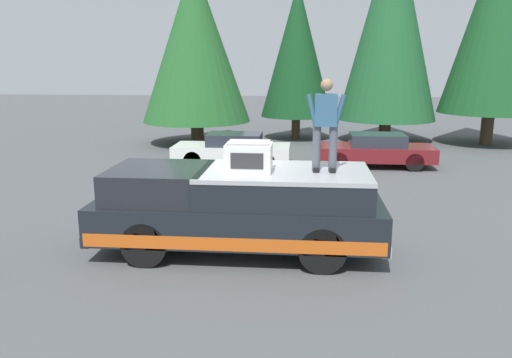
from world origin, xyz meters
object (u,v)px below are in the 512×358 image
object	(u,v)px
compressor_unit	(249,157)
person_on_truck_bed	(326,123)
pickup_truck	(238,209)
parked_car_white	(233,150)
parked_car_maroon	(375,150)

from	to	relation	value
compressor_unit	person_on_truck_bed	distance (m)	1.53
pickup_truck	parked_car_white	world-z (taller)	pickup_truck
person_on_truck_bed	pickup_truck	bearing A→B (deg)	88.48
compressor_unit	parked_car_maroon	size ratio (longest dim) A/B	0.20
compressor_unit	parked_car_white	xyz separation A→B (m)	(8.52, 1.49, -1.35)
person_on_truck_bed	parked_car_maroon	xyz separation A→B (m)	(8.69, -2.13, -1.97)
person_on_truck_bed	parked_car_white	bearing A→B (deg)	18.97
parked_car_maroon	person_on_truck_bed	bearing A→B (deg)	166.21
compressor_unit	parked_car_maroon	xyz separation A→B (m)	(8.84, -3.52, -1.35)
pickup_truck	compressor_unit	distance (m)	1.09
compressor_unit	parked_car_white	distance (m)	8.75
pickup_truck	compressor_unit	size ratio (longest dim) A/B	6.60
compressor_unit	parked_car_maroon	bearing A→B (deg)	-21.72
compressor_unit	parked_car_white	world-z (taller)	compressor_unit
pickup_truck	compressor_unit	bearing A→B (deg)	-130.18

